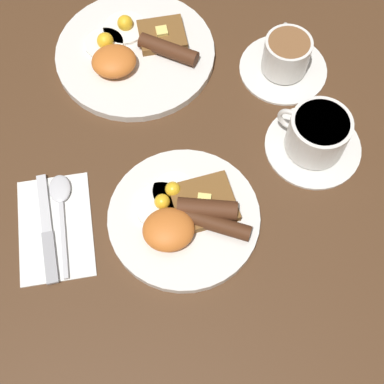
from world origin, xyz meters
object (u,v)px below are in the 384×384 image
object	(u,v)px
teacup_far	(285,58)
breakfast_plate_near	(185,216)
knife	(47,233)
spoon	(61,199)
teacup_near	(316,136)
breakfast_plate_far	(135,52)

from	to	relation	value
teacup_far	breakfast_plate_near	bearing A→B (deg)	-128.55
knife	spoon	bearing A→B (deg)	-26.52
breakfast_plate_near	knife	size ratio (longest dim) A/B	1.29
teacup_near	spoon	xyz separation A→B (m)	(-0.41, -0.04, -0.03)
knife	spoon	distance (m)	0.06
breakfast_plate_near	breakfast_plate_far	xyz separation A→B (m)	(-0.05, 0.33, -0.00)
teacup_near	spoon	world-z (taller)	teacup_near
spoon	breakfast_plate_near	bearing A→B (deg)	-109.13
teacup_near	teacup_far	world-z (taller)	teacup_near
teacup_far	teacup_near	bearing A→B (deg)	-85.08
teacup_far	knife	distance (m)	0.49
breakfast_plate_near	spoon	bearing A→B (deg)	162.60
knife	breakfast_plate_far	bearing A→B (deg)	-31.17
teacup_far	spoon	bearing A→B (deg)	-152.72
breakfast_plate_near	teacup_far	xyz separation A→B (m)	(0.21, 0.26, 0.01)
breakfast_plate_near	teacup_far	size ratio (longest dim) A/B	1.50
teacup_near	spoon	distance (m)	0.41
spoon	breakfast_plate_far	bearing A→B (deg)	-29.26
teacup_near	teacup_far	size ratio (longest dim) A/B	1.02
knife	spoon	size ratio (longest dim) A/B	1.05
teacup_near	spoon	size ratio (longest dim) A/B	0.92
breakfast_plate_near	breakfast_plate_far	bearing A→B (deg)	98.10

